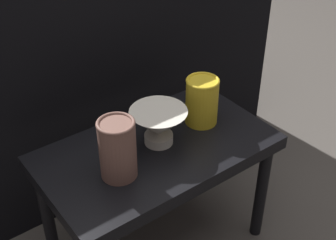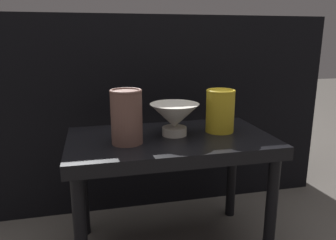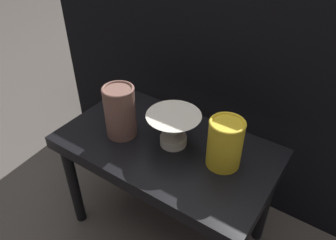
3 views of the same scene
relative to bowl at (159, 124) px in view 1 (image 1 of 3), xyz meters
The scene contains 5 objects.
table 0.12m from the bowl, 143.00° to the right, with size 0.65×0.37×0.40m.
couch_backdrop 0.55m from the bowl, 91.74° to the left, with size 1.51×0.50×0.79m.
bowl is the anchor object (origin of this frame).
vase_textured_left 0.17m from the bowl, 163.05° to the right, with size 0.09×0.09×0.16m.
vase_colorful_right 0.16m from the bowl, ahead, with size 0.10×0.10×0.14m.
Camera 1 is at (-0.58, -0.83, 1.19)m, focal length 50.00 mm.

